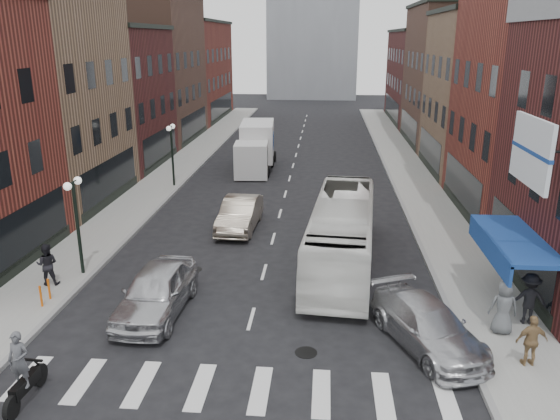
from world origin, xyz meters
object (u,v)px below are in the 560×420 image
object	(u,v)px
motorcycle_rider	(22,370)
ped_right_a	(529,298)
streetlamp_near	(76,209)
transit_bus	(342,233)
ped_left_solo	(47,264)
box_truck	(256,147)
ped_right_b	(532,341)
sedan_left_near	(156,291)
curb_car	(428,326)
streetlamp_far	(172,144)
sedan_left_far	(240,214)
billboard_sign	(534,154)
ped_right_c	(504,307)
bike_rack	(45,293)

from	to	relation	value
motorcycle_rider	ped_right_a	xyz separation A→B (m)	(14.82, 5.32, 0.05)
streetlamp_near	transit_bus	world-z (taller)	streetlamp_near
streetlamp_near	ped_left_solo	size ratio (longest dim) A/B	2.45
box_truck	ped_right_b	bearing A→B (deg)	-70.01
streetlamp_near	sedan_left_near	distance (m)	5.32
motorcycle_rider	ped_left_solo	size ratio (longest dim) A/B	1.27
curb_car	box_truck	bearing A→B (deg)	86.37
streetlamp_far	curb_car	xyz separation A→B (m)	(13.21, -18.26, -2.20)
transit_bus	ped_right_a	distance (m)	7.78
streetlamp_far	transit_bus	distance (m)	16.09
curb_car	ped_left_solo	distance (m)	14.39
ped_left_solo	ped_right_a	distance (m)	17.70
transit_bus	ped_left_solo	bearing A→B (deg)	-159.59
ped_left_solo	ped_right_a	xyz separation A→B (m)	(17.63, -1.56, 0.06)
ped_left_solo	sedan_left_far	bearing A→B (deg)	-141.22
streetlamp_near	streetlamp_far	world-z (taller)	same
streetlamp_far	ped_right_a	xyz separation A→B (m)	(16.79, -16.74, -1.86)
sedan_left_near	ped_right_b	size ratio (longest dim) A/B	3.13
ped_left_solo	billboard_sign	bearing A→B (deg)	161.39
billboard_sign	ped_left_solo	size ratio (longest dim) A/B	2.21
ped_right_a	ped_right_b	size ratio (longest dim) A/B	1.13
transit_bus	ped_right_a	bearing A→B (deg)	-32.89
streetlamp_far	sedan_left_near	world-z (taller)	streetlamp_far
streetlamp_far	ped_left_solo	world-z (taller)	streetlamp_far
box_truck	transit_bus	size ratio (longest dim) A/B	0.75
ped_right_c	billboard_sign	bearing A→B (deg)	178.49
streetlamp_near	sedan_left_far	world-z (taller)	streetlamp_near
ped_right_b	sedan_left_near	bearing A→B (deg)	-18.19
transit_bus	streetlamp_near	bearing A→B (deg)	-164.40
ped_right_b	streetlamp_near	bearing A→B (deg)	-24.92
streetlamp_far	sedan_left_near	xyz separation A→B (m)	(4.00, -16.84, -2.06)
sedan_left_far	billboard_sign	bearing A→B (deg)	-40.96
bike_rack	ped_left_solo	world-z (taller)	ped_left_solo
curb_car	sedan_left_far	bearing A→B (deg)	102.55
sedan_left_far	curb_car	bearing A→B (deg)	-51.81
motorcycle_rider	sedan_left_far	distance (m)	14.83
billboard_sign	ped_left_solo	xyz separation A→B (m)	(-16.82, 2.32, -5.15)
billboard_sign	motorcycle_rider	bearing A→B (deg)	-162.00
billboard_sign	box_truck	world-z (taller)	billboard_sign
ped_left_solo	ped_right_c	xyz separation A→B (m)	(16.57, -2.30, 0.07)
box_truck	ped_right_c	xyz separation A→B (m)	(11.00, -23.00, -0.60)
ped_right_c	box_truck	bearing A→B (deg)	-59.39
streetlamp_near	ped_right_c	world-z (taller)	streetlamp_near
billboard_sign	curb_car	xyz separation A→B (m)	(-2.78, -0.76, -5.42)
ped_left_solo	ped_right_c	world-z (taller)	ped_right_c
billboard_sign	streetlamp_near	world-z (taller)	billboard_sign
streetlamp_near	motorcycle_rider	world-z (taller)	streetlamp_near
motorcycle_rider	ped_left_solo	world-z (taller)	motorcycle_rider
ped_right_c	ped_left_solo	bearing A→B (deg)	-2.85
sedan_left_near	ped_left_solo	bearing A→B (deg)	163.12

